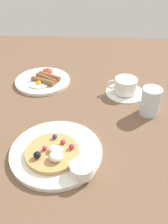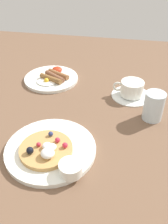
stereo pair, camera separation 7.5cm
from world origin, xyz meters
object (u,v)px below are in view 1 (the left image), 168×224
syrup_ramekin (82,169)px  water_glass (150,101)px  coffee_saucer (125,92)px  pancake_plate (56,152)px  breakfast_plate (43,81)px  coffee_cup (125,85)px

syrup_ramekin → water_glass: water_glass is taller
syrup_ramekin → coffee_saucer: syrup_ramekin is taller
coffee_saucer → water_glass: size_ratio=1.53×
pancake_plate → coffee_saucer: 39.23cm
water_glass → pancake_plate: bearing=-144.2°
syrup_ramekin → breakfast_plate: syrup_ramekin is taller
coffee_saucer → coffee_cup: size_ratio=1.30×
breakfast_plate → coffee_cup: size_ratio=1.95×
coffee_saucer → coffee_cup: 3.15cm
coffee_saucer → breakfast_plate: bearing=169.0°
coffee_cup → syrup_ramekin: bearing=-108.7°
coffee_cup → water_glass: size_ratio=1.18×
coffee_saucer → water_glass: 14.87cm
coffee_saucer → water_glass: (7.01, -12.34, 4.44)cm
coffee_saucer → water_glass: water_glass is taller
coffee_saucer → coffee_cup: bearing=-178.2°
syrup_ramekin → breakfast_plate: bearing=112.3°
breakfast_plate → water_glass: 44.49cm
coffee_cup → water_glass: 14.32cm
breakfast_plate → coffee_saucer: breakfast_plate is taller
pancake_plate → syrup_ramekin: syrup_ramekin is taller
breakfast_plate → coffee_saucer: size_ratio=1.51×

